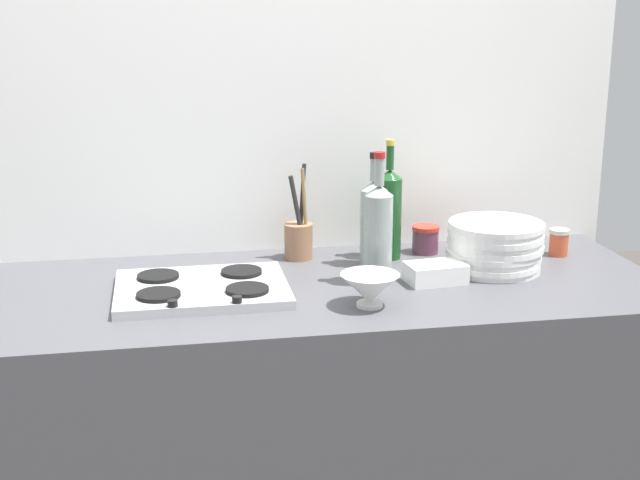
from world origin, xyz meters
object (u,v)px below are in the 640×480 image
(condiment_jar_rear, at_px, (559,242))
(wine_bottle_leftmost, at_px, (378,232))
(wine_bottle_mid_left, at_px, (374,222))
(condiment_jar_spare, at_px, (471,237))
(plate_stack, at_px, (494,246))
(mixing_bowl, at_px, (370,289))
(stovetop_hob, at_px, (202,288))
(wine_bottle_mid_right, at_px, (389,212))
(condiment_jar_front, at_px, (425,239))
(utensil_crock, at_px, (299,237))
(butter_dish, at_px, (436,273))

(condiment_jar_rear, bearing_deg, wine_bottle_leftmost, -164.57)
(wine_bottle_mid_left, distance_m, condiment_jar_spare, 0.33)
(plate_stack, xyz_separation_m, condiment_jar_rear, (0.24, 0.10, -0.03))
(condiment_jar_rear, bearing_deg, mixing_bowl, -152.77)
(wine_bottle_leftmost, relative_size, condiment_jar_rear, 4.47)
(stovetop_hob, bearing_deg, condiment_jar_rear, 8.87)
(wine_bottle_mid_left, xyz_separation_m, wine_bottle_mid_right, (0.06, 0.06, 0.01))
(plate_stack, bearing_deg, condiment_jar_spare, 91.27)
(wine_bottle_mid_right, relative_size, mixing_bowl, 2.39)
(wine_bottle_mid_left, distance_m, condiment_jar_front, 0.22)
(plate_stack, distance_m, condiment_jar_front, 0.24)
(wine_bottle_mid_right, xyz_separation_m, condiment_jar_spare, (0.25, 0.01, -0.09))
(stovetop_hob, bearing_deg, mixing_bowl, -23.12)
(condiment_jar_front, relative_size, condiment_jar_rear, 1.05)
(stovetop_hob, relative_size, condiment_jar_spare, 4.58)
(wine_bottle_leftmost, relative_size, condiment_jar_spare, 3.70)
(stovetop_hob, relative_size, wine_bottle_mid_left, 1.35)
(wine_bottle_mid_right, height_order, utensil_crock, wine_bottle_mid_right)
(plate_stack, bearing_deg, butter_dish, -157.60)
(stovetop_hob, xyz_separation_m, condiment_jar_front, (0.66, 0.25, 0.03))
(utensil_crock, distance_m, condiment_jar_front, 0.37)
(utensil_crock, height_order, condiment_jar_spare, utensil_crock)
(utensil_crock, relative_size, condiment_jar_front, 3.38)
(butter_dish, height_order, condiment_jar_front, condiment_jar_front)
(wine_bottle_mid_left, distance_m, utensil_crock, 0.23)
(butter_dish, height_order, utensil_crock, utensil_crock)
(stovetop_hob, xyz_separation_m, plate_stack, (0.79, 0.06, 0.05))
(butter_dish, xyz_separation_m, condiment_jar_rear, (0.42, 0.18, 0.01))
(stovetop_hob, distance_m, condiment_jar_front, 0.71)
(utensil_crock, bearing_deg, plate_stack, -21.79)
(stovetop_hob, distance_m, wine_bottle_mid_right, 0.60)
(wine_bottle_mid_left, distance_m, butter_dish, 0.24)
(wine_bottle_mid_left, height_order, condiment_jar_spare, wine_bottle_mid_left)
(stovetop_hob, xyz_separation_m, mixing_bowl, (0.39, -0.17, 0.03))
(stovetop_hob, height_order, mixing_bowl, mixing_bowl)
(wine_bottle_mid_right, xyz_separation_m, butter_dish, (0.06, -0.24, -0.11))
(wine_bottle_leftmost, bearing_deg, mixing_bowl, -109.98)
(condiment_jar_rear, distance_m, condiment_jar_spare, 0.25)
(mixing_bowl, relative_size, butter_dish, 0.94)
(stovetop_hob, xyz_separation_m, utensil_crock, (0.29, 0.26, 0.05))
(wine_bottle_leftmost, xyz_separation_m, wine_bottle_mid_right, (0.09, 0.22, -0.00))
(butter_dish, bearing_deg, wine_bottle_mid_left, 124.70)
(wine_bottle_leftmost, distance_m, condiment_jar_rear, 0.61)
(condiment_jar_spare, bearing_deg, stovetop_hob, -163.78)
(condiment_jar_rear, bearing_deg, stovetop_hob, -171.13)
(wine_bottle_mid_left, height_order, condiment_jar_front, wine_bottle_mid_left)
(condiment_jar_spare, bearing_deg, utensil_crock, 176.20)
(stovetop_hob, xyz_separation_m, condiment_jar_spare, (0.79, 0.23, 0.03))
(stovetop_hob, height_order, condiment_jar_spare, condiment_jar_spare)
(stovetop_hob, bearing_deg, condiment_jar_spare, 16.22)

